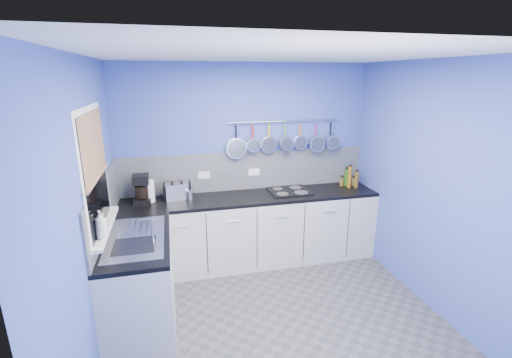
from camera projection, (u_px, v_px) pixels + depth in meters
name	position (u px, v px, depth m)	size (l,w,h in m)	color
floor	(279.00, 320.00, 3.53)	(3.20, 3.00, 0.02)	#47474C
ceiling	(284.00, 53.00, 2.82)	(3.20, 3.00, 0.02)	white
wall_back	(246.00, 163.00, 4.58)	(3.20, 0.02, 2.50)	#3E52AD
wall_front	(373.00, 301.00, 1.77)	(3.20, 0.02, 2.50)	#3E52AD
wall_left	(88.00, 218.00, 2.81)	(0.02, 3.00, 2.50)	#3E52AD
wall_right	(434.00, 188.00, 3.54)	(0.02, 3.00, 2.50)	#3E52AD
backsplash_back	(246.00, 171.00, 4.59)	(3.20, 0.02, 0.50)	#999CA7
backsplash_left	(105.00, 204.00, 3.40)	(0.02, 1.80, 0.50)	#999CA7
cabinet_run_back	(251.00, 231.00, 4.52)	(3.20, 0.60, 0.86)	beige
worktop_back	(251.00, 197.00, 4.40)	(3.20, 0.60, 0.04)	black
cabinet_run_left	(141.00, 282.00, 3.39)	(0.60, 1.20, 0.86)	beige
worktop_left	(136.00, 240.00, 3.26)	(0.60, 1.20, 0.04)	black
window_frame	(95.00, 172.00, 3.01)	(0.01, 1.00, 1.10)	white
window_glass	(96.00, 171.00, 3.01)	(0.01, 0.90, 1.00)	black
bamboo_blind	(93.00, 145.00, 2.95)	(0.01, 0.90, 0.55)	#A57454
window_sill	(105.00, 227.00, 3.16)	(0.10, 0.98, 0.03)	white
sink_unit	(136.00, 237.00, 3.25)	(0.50, 0.95, 0.01)	silver
mixer_tap	(152.00, 231.00, 3.09)	(0.12, 0.08, 0.26)	silver
socket_left	(204.00, 175.00, 4.46)	(0.15, 0.01, 0.09)	white
socket_right	(254.00, 172.00, 4.61)	(0.15, 0.01, 0.09)	white
pot_rail	(285.00, 121.00, 4.49)	(0.02, 0.02, 1.45)	silver
soap_bottle_a	(101.00, 225.00, 2.87)	(0.09, 0.09, 0.24)	white
soap_bottle_b	(103.00, 223.00, 2.99)	(0.08, 0.08, 0.17)	white
paper_towel	(149.00, 191.00, 4.15)	(0.12, 0.12, 0.27)	white
coffee_maker	(142.00, 189.00, 4.09)	(0.19, 0.21, 0.34)	black
toaster	(177.00, 191.00, 4.26)	(0.30, 0.17, 0.20)	silver
canister	(190.00, 195.00, 4.24)	(0.08, 0.08, 0.12)	silver
hob	(289.00, 191.00, 4.56)	(0.51, 0.45, 0.01)	black
pan_0	(236.00, 141.00, 4.40)	(0.26, 0.05, 0.45)	silver
pan_1	(253.00, 137.00, 4.44)	(0.18, 0.08, 0.37)	silver
pan_2	(269.00, 138.00, 4.49)	(0.21, 0.05, 0.40)	silver
pan_3	(285.00, 136.00, 4.53)	(0.18, 0.13, 0.37)	silver
pan_4	(300.00, 135.00, 4.58)	(0.18, 0.07, 0.37)	silver
pan_5	(315.00, 136.00, 4.64)	(0.21, 0.11, 0.40)	silver
pan_6	(330.00, 134.00, 4.68)	(0.19, 0.13, 0.38)	silver
condiment_0	(354.00, 181.00, 4.82)	(0.07, 0.07, 0.10)	olive
condiment_1	(347.00, 177.00, 4.78)	(0.07, 0.07, 0.23)	#265919
condiment_2	(342.00, 182.00, 4.78)	(0.06, 0.06, 0.12)	brown
condiment_3	(356.00, 180.00, 4.69)	(0.06, 0.06, 0.22)	brown
condiment_4	(350.00, 177.00, 4.69)	(0.05, 0.05, 0.29)	#8C5914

